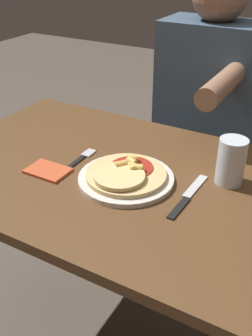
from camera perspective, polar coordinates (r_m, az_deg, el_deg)
The scene contains 8 objects.
dining_table at distance 1.13m, azimuth 2.72°, elevation -6.61°, with size 1.28×0.71×0.73m.
plate at distance 1.06m, azimuth 0.00°, elevation -1.54°, with size 0.26×0.26×0.01m.
pizza at distance 1.04m, azimuth -0.11°, elevation -0.82°, with size 0.22×0.22×0.04m.
fork at distance 1.16m, azimuth -6.88°, elevation 1.12°, with size 0.03×0.18×0.00m.
knife at distance 1.01m, azimuth 8.93°, elevation -4.11°, with size 0.03×0.22×0.00m.
drinking_glass at distance 1.06m, azimuth 15.00°, elevation 0.92°, with size 0.07×0.07×0.13m.
napkin at distance 1.12m, azimuth -11.27°, elevation -0.38°, with size 0.12×0.08×0.01m.
person_diner at distance 1.60m, azimuth 11.84°, elevation 8.79°, with size 0.38×0.52×1.23m.
Camera 1 is at (0.40, -0.81, 1.30)m, focal length 42.00 mm.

